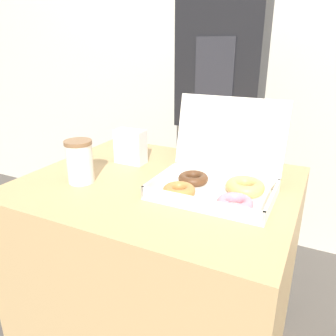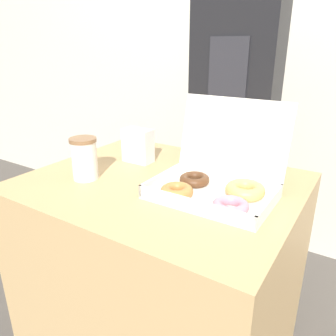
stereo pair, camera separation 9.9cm
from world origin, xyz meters
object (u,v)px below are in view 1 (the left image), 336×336
donut_box (218,179)px  coffee_cup (80,161)px  napkin_holder (130,147)px  person_customer (219,109)px

donut_box → coffee_cup: 0.44m
napkin_holder → person_customer: size_ratio=0.08×
coffee_cup → donut_box: bearing=15.7°
coffee_cup → napkin_holder: size_ratio=1.10×
donut_box → napkin_holder: size_ratio=2.75×
coffee_cup → person_customer: bearing=72.1°
donut_box → person_customer: size_ratio=0.22×
coffee_cup → person_customer: size_ratio=0.09×
donut_box → napkin_holder: 0.39m
napkin_holder → person_customer: person_customer is taller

